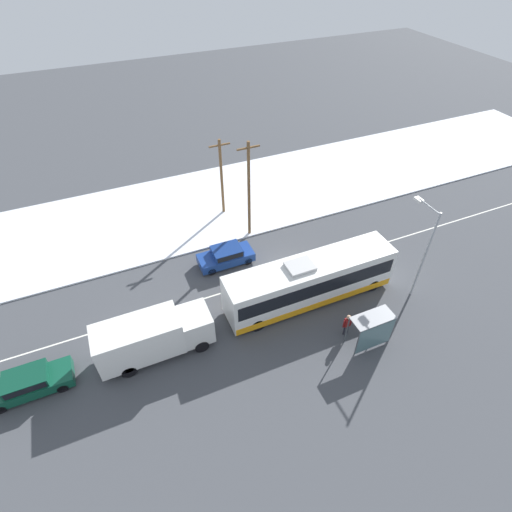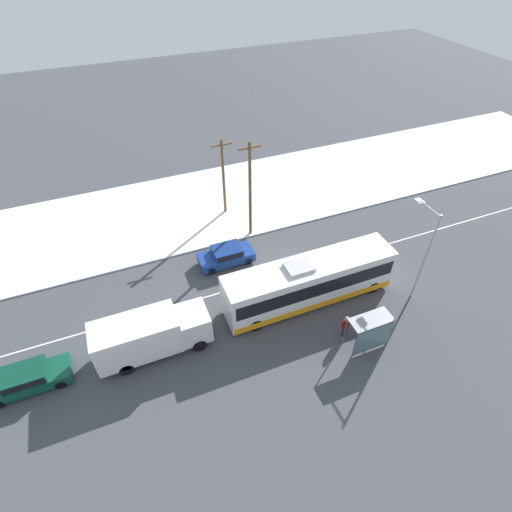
# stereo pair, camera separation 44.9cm
# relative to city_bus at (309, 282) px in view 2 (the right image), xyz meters

# --- Properties ---
(ground_plane) EXTENTS (120.00, 120.00, 0.00)m
(ground_plane) POSITION_rel_city_bus_xyz_m (-0.14, 2.90, -1.75)
(ground_plane) COLOR #424449
(snow_lot) EXTENTS (80.00, 12.12, 0.12)m
(snow_lot) POSITION_rel_city_bus_xyz_m (-0.14, 14.13, -1.69)
(snow_lot) COLOR silver
(snow_lot) RESTS_ON ground_plane
(lane_marking_center) EXTENTS (60.00, 0.12, 0.00)m
(lane_marking_center) POSITION_rel_city_bus_xyz_m (-0.14, 2.90, -1.75)
(lane_marking_center) COLOR silver
(lane_marking_center) RESTS_ON ground_plane
(city_bus) EXTENTS (12.09, 2.57, 3.59)m
(city_bus) POSITION_rel_city_bus_xyz_m (0.00, 0.00, 0.00)
(city_bus) COLOR white
(city_bus) RESTS_ON ground_plane
(box_truck) EXTENTS (6.98, 2.30, 2.99)m
(box_truck) POSITION_rel_city_bus_xyz_m (-11.00, -0.25, -0.10)
(box_truck) COLOR silver
(box_truck) RESTS_ON ground_plane
(sedan_car) EXTENTS (4.27, 1.80, 1.46)m
(sedan_car) POSITION_rel_city_bus_xyz_m (-4.05, 5.82, -0.95)
(sedan_car) COLOR navy
(sedan_car) RESTS_ON ground_plane
(parked_car_near_truck) EXTENTS (4.56, 1.80, 1.45)m
(parked_car_near_truck) POSITION_rel_city_bus_xyz_m (-18.14, 0.04, -0.96)
(parked_car_near_truck) COLOR #0F4733
(parked_car_near_truck) RESTS_ON ground_plane
(pedestrian_at_stop) EXTENTS (0.65, 0.29, 1.79)m
(pedestrian_at_stop) POSITION_rel_city_bus_xyz_m (0.74, -3.72, -0.65)
(pedestrian_at_stop) COLOR #23232D
(pedestrian_at_stop) RESTS_ON ground_plane
(bus_shelter) EXTENTS (2.67, 1.20, 2.40)m
(bus_shelter) POSITION_rel_city_bus_xyz_m (1.64, -5.07, -0.08)
(bus_shelter) COLOR gray
(bus_shelter) RESTS_ON ground_plane
(streetlamp) EXTENTS (0.36, 2.27, 7.17)m
(streetlamp) POSITION_rel_city_bus_xyz_m (7.07, -2.13, 2.76)
(streetlamp) COLOR #9EA3A8
(streetlamp) RESTS_ON ground_plane
(utility_pole_roadside) EXTENTS (1.80, 0.24, 8.45)m
(utility_pole_roadside) POSITION_rel_city_bus_xyz_m (-0.99, 8.47, 2.66)
(utility_pole_roadside) COLOR brown
(utility_pole_roadside) RESTS_ON ground_plane
(utility_pole_snowlot) EXTENTS (1.80, 0.24, 7.09)m
(utility_pole_snowlot) POSITION_rel_city_bus_xyz_m (-1.93, 12.32, 1.98)
(utility_pole_snowlot) COLOR brown
(utility_pole_snowlot) RESTS_ON ground_plane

